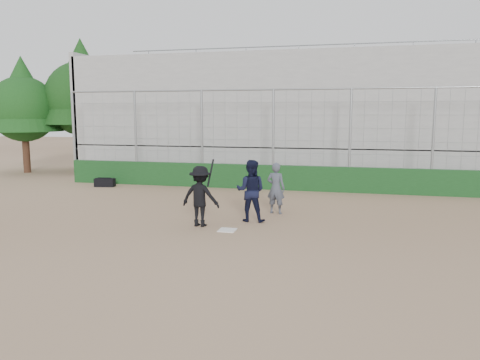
% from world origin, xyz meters
% --- Properties ---
extents(ground, '(90.00, 90.00, 0.00)m').
position_xyz_m(ground, '(0.00, 0.00, 0.00)').
color(ground, brown).
rests_on(ground, ground).
extents(home_plate, '(0.44, 0.44, 0.02)m').
position_xyz_m(home_plate, '(0.00, 0.00, 0.01)').
color(home_plate, white).
rests_on(home_plate, ground).
extents(backstop, '(18.10, 0.25, 4.04)m').
position_xyz_m(backstop, '(0.00, 7.00, 0.96)').
color(backstop, '#123A16').
rests_on(backstop, ground).
extents(bleachers, '(20.25, 6.70, 6.98)m').
position_xyz_m(bleachers, '(0.00, 11.95, 2.92)').
color(bleachers, gray).
rests_on(bleachers, ground).
extents(tree_left, '(4.48, 4.48, 7.00)m').
position_xyz_m(tree_left, '(-11.00, 11.00, 4.39)').
color(tree_left, '#351E13').
rests_on(tree_left, ground).
extents(tree_right, '(3.84, 3.84, 6.00)m').
position_xyz_m(tree_right, '(-13.50, 9.50, 3.76)').
color(tree_right, '#341D12').
rests_on(tree_right, ground).
extents(batter_at_plate, '(1.12, 0.80, 1.81)m').
position_xyz_m(batter_at_plate, '(-0.85, 0.33, 0.82)').
color(batter_at_plate, black).
rests_on(batter_at_plate, ground).
extents(catcher_crouched, '(0.88, 0.70, 1.19)m').
position_xyz_m(catcher_crouched, '(0.37, 1.17, 0.59)').
color(catcher_crouched, black).
rests_on(catcher_crouched, ground).
extents(umpire, '(0.64, 0.49, 1.42)m').
position_xyz_m(umpire, '(0.88, 2.43, 0.71)').
color(umpire, '#444956').
rests_on(umpire, ground).
extents(equipment_bag, '(0.87, 0.46, 0.39)m').
position_xyz_m(equipment_bag, '(-7.02, 6.05, 0.18)').
color(equipment_bag, black).
rests_on(equipment_bag, ground).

